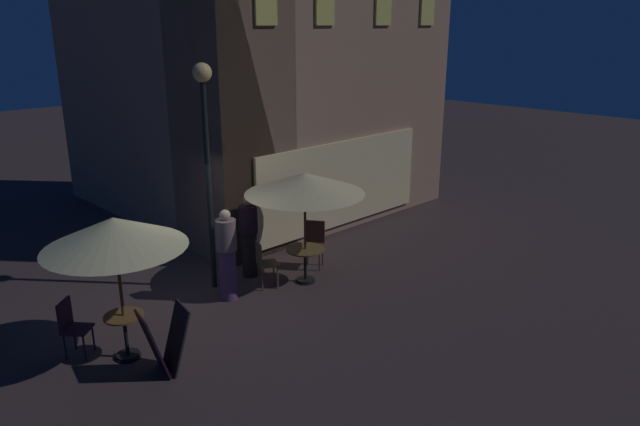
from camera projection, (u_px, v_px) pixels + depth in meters
ground_plane at (188, 304)px, 11.01m from camera, size 60.00×60.00×0.00m
cafe_building at (241, 78)px, 14.79m from camera, size 7.73×8.14×7.39m
street_lamp_near_corner at (205, 130)px, 10.78m from camera, size 0.35×0.35×4.34m
menu_sandwich_board at (165, 341)px, 8.71m from camera, size 0.77×0.67×0.99m
cafe_table_0 at (305, 257)px, 11.80m from camera, size 0.77×0.77×0.71m
cafe_table_1 at (125, 329)px, 9.10m from camera, size 0.61×0.61×0.73m
patio_umbrella_0 at (305, 184)px, 11.34m from camera, size 2.35×2.35×2.27m
patio_umbrella_1 at (114, 233)px, 8.62m from camera, size 2.12×2.12×2.31m
cafe_chair_0 at (315, 240)px, 12.57m from camera, size 0.57×0.57×1.00m
cafe_chair_1 at (263, 260)px, 11.53m from camera, size 0.52×0.52×0.96m
cafe_chair_2 at (71, 323)px, 9.15m from camera, size 0.55×0.55×0.93m
patron_standing_0 at (227, 255)px, 10.95m from camera, size 0.38×0.38×1.77m
patron_standing_1 at (249, 237)px, 12.00m from camera, size 0.37×0.37×1.71m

